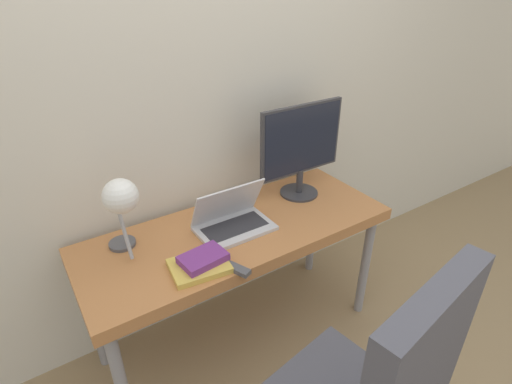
# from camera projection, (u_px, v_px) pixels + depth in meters

# --- Properties ---
(ground_plane) EXTENTS (12.00, 12.00, 0.00)m
(ground_plane) POSITION_uv_depth(u_px,v_px,m) (270.00, 371.00, 2.03)
(ground_plane) COLOR #937A56
(wall_back) EXTENTS (8.00, 0.05, 2.60)m
(wall_back) POSITION_uv_depth(u_px,v_px,m) (197.00, 88.00, 1.87)
(wall_back) COLOR beige
(wall_back) RESTS_ON ground_plane
(desk) EXTENTS (1.49, 0.58, 0.72)m
(desk) POSITION_uv_depth(u_px,v_px,m) (238.00, 239.00, 1.93)
(desk) COLOR #B77542
(desk) RESTS_ON ground_plane
(laptop) EXTENTS (0.35, 0.23, 0.22)m
(laptop) POSITION_uv_depth(u_px,v_px,m) (233.00, 220.00, 1.87)
(laptop) COLOR silver
(laptop) RESTS_ON desk
(monitor) EXTENTS (0.49, 0.21, 0.50)m
(monitor) POSITION_uv_depth(u_px,v_px,m) (301.00, 146.00, 2.05)
(monitor) COLOR #333338
(monitor) RESTS_ON desk
(desk_lamp) EXTENTS (0.14, 0.27, 0.38)m
(desk_lamp) POSITION_uv_depth(u_px,v_px,m) (121.00, 201.00, 1.54)
(desk_lamp) COLOR #4C4C51
(desk_lamp) RESTS_ON desk
(book_stack) EXTENTS (0.25, 0.21, 0.06)m
(book_stack) POSITION_uv_depth(u_px,v_px,m) (201.00, 263.00, 1.63)
(book_stack) COLOR gold
(book_stack) RESTS_ON desk
(tv_remote) EXTENTS (0.10, 0.17, 0.02)m
(tv_remote) POSITION_uv_depth(u_px,v_px,m) (231.00, 266.00, 1.63)
(tv_remote) COLOR #4C4C51
(tv_remote) RESTS_ON desk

